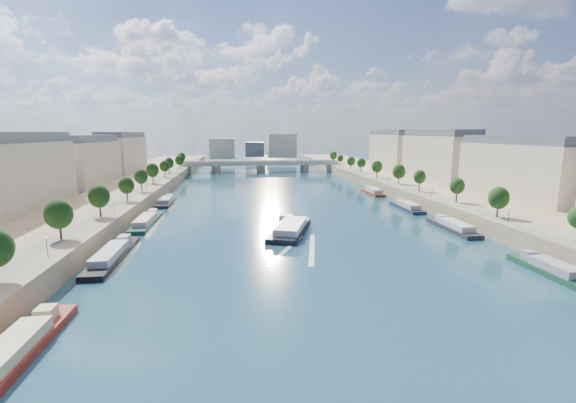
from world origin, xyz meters
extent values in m
plane|color=#0C2F37|center=(0.00, 100.00, 0.00)|extent=(700.00, 700.00, 0.00)
cube|color=#9E8460|center=(-72.00, 100.00, 2.50)|extent=(44.00, 520.00, 5.00)
cube|color=#9E8460|center=(72.00, 100.00, 2.50)|extent=(44.00, 520.00, 5.00)
cube|color=gray|center=(-57.00, 100.00, 5.05)|extent=(14.00, 520.00, 0.10)
cube|color=gray|center=(57.00, 100.00, 5.05)|extent=(14.00, 520.00, 0.10)
cylinder|color=#382B1E|center=(-55.00, 42.00, 6.91)|extent=(0.50, 0.50, 3.82)
ellipsoid|color=black|center=(-55.00, 42.00, 10.50)|extent=(4.80, 4.80, 5.52)
cylinder|color=#382B1E|center=(-55.00, 66.00, 6.91)|extent=(0.50, 0.50, 3.82)
ellipsoid|color=black|center=(-55.00, 66.00, 10.50)|extent=(4.80, 4.80, 5.52)
cylinder|color=#382B1E|center=(-55.00, 90.00, 6.91)|extent=(0.50, 0.50, 3.82)
ellipsoid|color=black|center=(-55.00, 90.00, 10.50)|extent=(4.80, 4.80, 5.52)
cylinder|color=#382B1E|center=(-55.00, 114.00, 6.91)|extent=(0.50, 0.50, 3.82)
ellipsoid|color=black|center=(-55.00, 114.00, 10.50)|extent=(4.80, 4.80, 5.52)
cylinder|color=#382B1E|center=(-55.00, 138.00, 6.91)|extent=(0.50, 0.50, 3.82)
ellipsoid|color=black|center=(-55.00, 138.00, 10.50)|extent=(4.80, 4.80, 5.52)
cylinder|color=#382B1E|center=(-55.00, 162.00, 6.91)|extent=(0.50, 0.50, 3.82)
ellipsoid|color=black|center=(-55.00, 162.00, 10.50)|extent=(4.80, 4.80, 5.52)
cylinder|color=#382B1E|center=(-55.00, 186.00, 6.91)|extent=(0.50, 0.50, 3.82)
ellipsoid|color=black|center=(-55.00, 186.00, 10.50)|extent=(4.80, 4.80, 5.52)
cylinder|color=#382B1E|center=(-55.00, 210.00, 6.91)|extent=(0.50, 0.50, 3.82)
ellipsoid|color=black|center=(-55.00, 210.00, 10.50)|extent=(4.80, 4.80, 5.52)
cylinder|color=#382B1E|center=(-55.00, 234.00, 6.91)|extent=(0.50, 0.50, 3.82)
ellipsoid|color=black|center=(-55.00, 234.00, 10.50)|extent=(4.80, 4.80, 5.52)
cylinder|color=#382B1E|center=(55.00, 50.00, 6.91)|extent=(0.50, 0.50, 3.82)
ellipsoid|color=black|center=(55.00, 50.00, 10.50)|extent=(4.80, 4.80, 5.52)
cylinder|color=#382B1E|center=(55.00, 74.00, 6.91)|extent=(0.50, 0.50, 3.82)
ellipsoid|color=black|center=(55.00, 74.00, 10.50)|extent=(4.80, 4.80, 5.52)
cylinder|color=#382B1E|center=(55.00, 98.00, 6.91)|extent=(0.50, 0.50, 3.82)
ellipsoid|color=black|center=(55.00, 98.00, 10.50)|extent=(4.80, 4.80, 5.52)
cylinder|color=#382B1E|center=(55.00, 122.00, 6.91)|extent=(0.50, 0.50, 3.82)
ellipsoid|color=black|center=(55.00, 122.00, 10.50)|extent=(4.80, 4.80, 5.52)
cylinder|color=#382B1E|center=(55.00, 146.00, 6.91)|extent=(0.50, 0.50, 3.82)
ellipsoid|color=black|center=(55.00, 146.00, 10.50)|extent=(4.80, 4.80, 5.52)
cylinder|color=#382B1E|center=(55.00, 170.00, 6.91)|extent=(0.50, 0.50, 3.82)
ellipsoid|color=black|center=(55.00, 170.00, 10.50)|extent=(4.80, 4.80, 5.52)
cylinder|color=#382B1E|center=(55.00, 194.00, 6.91)|extent=(0.50, 0.50, 3.82)
ellipsoid|color=black|center=(55.00, 194.00, 10.50)|extent=(4.80, 4.80, 5.52)
cylinder|color=#382B1E|center=(55.00, 218.00, 6.91)|extent=(0.50, 0.50, 3.82)
ellipsoid|color=black|center=(55.00, 218.00, 10.50)|extent=(4.80, 4.80, 5.52)
cylinder|color=#382B1E|center=(55.00, 242.00, 6.91)|extent=(0.50, 0.50, 3.82)
ellipsoid|color=black|center=(55.00, 242.00, 10.50)|extent=(4.80, 4.80, 5.52)
cylinder|color=black|center=(-52.50, 30.00, 7.00)|extent=(0.14, 0.14, 4.00)
sphere|color=#FFE5B2|center=(-52.50, 30.00, 9.10)|extent=(0.36, 0.36, 0.36)
cylinder|color=black|center=(-52.50, 70.00, 7.00)|extent=(0.14, 0.14, 4.00)
sphere|color=#FFE5B2|center=(-52.50, 70.00, 9.10)|extent=(0.36, 0.36, 0.36)
cylinder|color=black|center=(-52.50, 110.00, 7.00)|extent=(0.14, 0.14, 4.00)
sphere|color=#FFE5B2|center=(-52.50, 110.00, 9.10)|extent=(0.36, 0.36, 0.36)
cylinder|color=black|center=(-52.50, 150.00, 7.00)|extent=(0.14, 0.14, 4.00)
sphere|color=#FFE5B2|center=(-52.50, 150.00, 9.10)|extent=(0.36, 0.36, 0.36)
cylinder|color=black|center=(-52.50, 190.00, 7.00)|extent=(0.14, 0.14, 4.00)
sphere|color=#FFE5B2|center=(-52.50, 190.00, 9.10)|extent=(0.36, 0.36, 0.36)
cylinder|color=black|center=(52.50, 45.00, 7.00)|extent=(0.14, 0.14, 4.00)
sphere|color=#FFE5B2|center=(52.50, 45.00, 9.10)|extent=(0.36, 0.36, 0.36)
cylinder|color=black|center=(52.50, 85.00, 7.00)|extent=(0.14, 0.14, 4.00)
sphere|color=#FFE5B2|center=(52.50, 85.00, 9.10)|extent=(0.36, 0.36, 0.36)
cylinder|color=black|center=(52.50, 125.00, 7.00)|extent=(0.14, 0.14, 4.00)
sphere|color=#FFE5B2|center=(52.50, 125.00, 9.10)|extent=(0.36, 0.36, 0.36)
cylinder|color=black|center=(52.50, 165.00, 7.00)|extent=(0.14, 0.14, 4.00)
sphere|color=#FFE5B2|center=(52.50, 165.00, 9.10)|extent=(0.36, 0.36, 0.36)
cylinder|color=black|center=(52.50, 205.00, 7.00)|extent=(0.14, 0.14, 4.00)
sphere|color=#FFE5B2|center=(52.50, 205.00, 9.10)|extent=(0.36, 0.36, 0.36)
cube|color=#BDA991|center=(-85.00, 83.00, 15.00)|extent=(16.00, 52.00, 20.00)
cube|color=#474C54|center=(-85.00, 83.00, 26.60)|extent=(14.72, 50.44, 3.20)
cube|color=#BDA991|center=(-85.00, 141.00, 15.00)|extent=(16.00, 52.00, 20.00)
cube|color=#474C54|center=(-85.00, 141.00, 26.60)|extent=(14.72, 50.44, 3.20)
cube|color=#BDA991|center=(-85.00, 199.00, 15.00)|extent=(16.00, 52.00, 20.00)
cube|color=#474C54|center=(-85.00, 199.00, 26.60)|extent=(14.72, 50.44, 3.20)
cube|color=#BDA991|center=(85.00, 83.00, 15.00)|extent=(16.00, 52.00, 20.00)
cube|color=#474C54|center=(85.00, 83.00, 26.60)|extent=(14.72, 50.44, 3.20)
cube|color=#BDA991|center=(85.00, 141.00, 15.00)|extent=(16.00, 52.00, 20.00)
cube|color=#474C54|center=(85.00, 141.00, 26.60)|extent=(14.72, 50.44, 3.20)
cube|color=#BDA991|center=(85.00, 199.00, 15.00)|extent=(16.00, 52.00, 20.00)
cube|color=#474C54|center=(85.00, 199.00, 26.60)|extent=(14.72, 50.44, 3.20)
cube|color=#BDA991|center=(-30.00, 310.00, 14.00)|extent=(22.00, 18.00, 18.00)
cube|color=#BDA991|center=(25.00, 320.00, 16.00)|extent=(26.00, 20.00, 22.00)
cube|color=#474C54|center=(0.00, 335.00, 12.00)|extent=(18.00, 16.00, 14.00)
cube|color=#C1B79E|center=(0.00, 234.43, 6.20)|extent=(112.00, 11.00, 2.20)
cube|color=#C1B79E|center=(0.00, 229.43, 7.70)|extent=(112.00, 0.80, 0.90)
cube|color=#C1B79E|center=(0.00, 239.43, 7.70)|extent=(112.00, 0.80, 0.90)
cylinder|color=#C1B79E|center=(-32.00, 234.43, 2.50)|extent=(6.40, 6.40, 5.00)
cylinder|color=#C1B79E|center=(0.00, 234.43, 2.50)|extent=(6.40, 6.40, 5.00)
cylinder|color=#C1B79E|center=(32.00, 234.43, 2.50)|extent=(6.40, 6.40, 5.00)
cube|color=#C1B79E|center=(-52.00, 234.43, 2.50)|extent=(6.00, 12.00, 5.00)
cube|color=#C1B79E|center=(52.00, 234.43, 2.50)|extent=(6.00, 12.00, 5.00)
cube|color=black|center=(-2.36, 62.74, 0.39)|extent=(16.43, 28.76, 1.98)
cube|color=silver|center=(-2.36, 60.52, 2.27)|extent=(11.95, 19.13, 1.78)
cube|color=silver|center=(-2.36, 71.04, 2.28)|extent=(4.82, 4.42, 1.80)
cube|color=silver|center=(-5.56, 45.74, 0.02)|extent=(12.41, 23.93, 0.04)
cube|color=silver|center=(0.84, 45.74, 0.02)|extent=(6.50, 25.69, 0.04)
cube|color=maroon|center=(-45.50, 6.00, 0.30)|extent=(5.00, 23.02, 1.80)
cube|color=beige|center=(-45.50, 4.16, 2.00)|extent=(4.10, 12.66, 1.60)
cube|color=beige|center=(-45.50, 12.91, 2.10)|extent=(2.50, 2.76, 1.80)
cube|color=black|center=(-45.50, 44.36, 0.30)|extent=(5.00, 29.16, 1.80)
cube|color=#B7BBC4|center=(-45.50, 42.03, 2.00)|extent=(4.10, 16.04, 1.60)
cube|color=#B7BBC4|center=(-45.50, 53.11, 2.10)|extent=(2.50, 3.50, 1.80)
cube|color=#173B31|center=(-45.50, 78.19, 0.30)|extent=(5.00, 28.41, 1.80)
cube|color=beige|center=(-45.50, 75.92, 2.00)|extent=(4.10, 15.63, 1.60)
cube|color=beige|center=(-45.50, 86.71, 2.10)|extent=(2.50, 3.41, 1.80)
cube|color=#262729|center=(-45.50, 112.88, 0.30)|extent=(5.00, 21.27, 1.80)
cube|color=#95959D|center=(-45.50, 111.18, 2.00)|extent=(4.10, 11.70, 1.60)
cube|color=#95959D|center=(-45.50, 119.26, 2.10)|extent=(2.50, 2.55, 1.80)
cube|color=#193F27|center=(45.50, 22.76, 0.30)|extent=(5.00, 18.90, 1.80)
cube|color=gray|center=(45.50, 21.25, 2.00)|extent=(4.10, 10.40, 1.60)
cube|color=gray|center=(45.50, 28.43, 2.10)|extent=(2.50, 2.27, 1.80)
cube|color=#242427|center=(45.50, 58.64, 0.30)|extent=(5.00, 22.77, 1.80)
cube|color=beige|center=(45.50, 56.82, 2.00)|extent=(4.10, 12.52, 1.60)
cube|color=beige|center=(45.50, 65.47, 2.10)|extent=(2.50, 2.73, 1.80)
cube|color=#1D2740|center=(45.50, 89.93, 0.30)|extent=(5.00, 21.33, 1.80)
cube|color=#BEB38E|center=(45.50, 88.23, 2.00)|extent=(4.10, 11.73, 1.60)
cube|color=#BEB38E|center=(45.50, 96.33, 2.10)|extent=(2.50, 2.56, 1.80)
cube|color=maroon|center=(45.50, 126.80, 0.30)|extent=(5.00, 20.41, 1.80)
cube|color=#AFB3BB|center=(45.50, 125.16, 2.00)|extent=(4.10, 11.22, 1.60)
cube|color=#AFB3BB|center=(45.50, 132.92, 2.10)|extent=(2.50, 2.45, 1.80)
camera|label=1|loc=(-17.04, -44.14, 28.30)|focal=24.00mm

